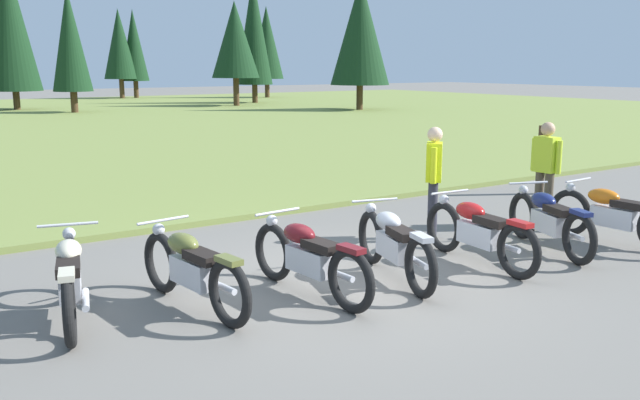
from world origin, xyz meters
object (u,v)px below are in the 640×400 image
rider_in_hivis_vest (434,176)px  trail_marker_post (541,160)px  motorcycle_red (478,231)px  motorcycle_orange (613,215)px  motorcycle_navy (549,220)px  motorcycle_maroon (309,257)px  motorcycle_olive (192,269)px  motorcycle_cream (70,278)px  motorcycle_silver (394,244)px  rider_near_row_end (545,168)px

rider_in_hivis_vest → trail_marker_post: (4.27, 1.46, -0.26)m
motorcycle_red → motorcycle_orange: (2.36, -0.37, 0.00)m
motorcycle_navy → rider_in_hivis_vest: size_ratio=1.20×
motorcycle_maroon → motorcycle_red: same height
rider_in_hivis_vest → motorcycle_navy: bearing=-55.9°
motorcycle_olive → motorcycle_red: (3.72, -0.53, 0.00)m
rider_in_hivis_vest → motorcycle_cream: bearing=-176.0°
motorcycle_orange → motorcycle_olive: bearing=171.6°
motorcycle_olive → motorcycle_maroon: size_ratio=1.00×
motorcycle_olive → motorcycle_navy: 5.07m
motorcycle_olive → motorcycle_orange: 6.14m
motorcycle_olive → motorcycle_cream: bearing=161.7°
motorcycle_silver → rider_near_row_end: bearing=11.8°
motorcycle_red → motorcycle_navy: size_ratio=1.05×
motorcycle_cream → motorcycle_orange: size_ratio=0.98×
motorcycle_orange → rider_in_hivis_vest: (-1.96, 1.65, 0.51)m
motorcycle_maroon → rider_near_row_end: size_ratio=1.26×
motorcycle_maroon → rider_near_row_end: (4.92, 0.71, 0.51)m
rider_in_hivis_vest → trail_marker_post: bearing=18.9°
motorcycle_silver → motorcycle_cream: bearing=167.8°
rider_near_row_end → trail_marker_post: size_ratio=1.21×
motorcycle_cream → motorcycle_navy: 6.26m
motorcycle_navy → motorcycle_orange: same height
motorcycle_cream → motorcycle_maroon: size_ratio=0.98×
motorcycle_silver → rider_in_hivis_vest: size_ratio=1.23×
motorcycle_silver → motorcycle_orange: same height
rider_near_row_end → trail_marker_post: 2.88m
trail_marker_post → motorcycle_navy: bearing=-139.9°
motorcycle_red → motorcycle_navy: bearing=-3.2°
motorcycle_cream → rider_in_hivis_vest: (5.27, 0.37, 0.51)m
motorcycle_navy → rider_near_row_end: size_ratio=1.20×
motorcycle_olive → motorcycle_navy: bearing=-6.8°
motorcycle_olive → motorcycle_orange: bearing=-8.4°
motorcycle_cream → rider_near_row_end: bearing=0.1°
rider_in_hivis_vest → trail_marker_post: size_ratio=1.21×
motorcycle_olive → rider_near_row_end: rider_near_row_end is taller
motorcycle_maroon → trail_marker_post: trail_marker_post is taller
rider_near_row_end → motorcycle_cream: bearing=-179.9°
rider_in_hivis_vest → motorcycle_red: bearing=-107.1°
motorcycle_cream → motorcycle_orange: bearing=-10.0°
motorcycle_maroon → rider_in_hivis_vest: rider_in_hivis_vest is taller
rider_near_row_end → motorcycle_navy: bearing=-138.8°
motorcycle_silver → rider_in_hivis_vest: bearing=34.1°
motorcycle_red → trail_marker_post: (4.66, 2.74, 0.25)m
motorcycle_orange → trail_marker_post: 3.88m
motorcycle_orange → motorcycle_navy: bearing=164.3°
motorcycle_maroon → rider_near_row_end: bearing=8.3°
motorcycle_red → rider_near_row_end: size_ratio=1.26×
motorcycle_maroon → motorcycle_navy: (3.78, -0.28, 0.00)m
motorcycle_navy → motorcycle_silver: bearing=175.5°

